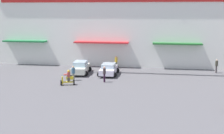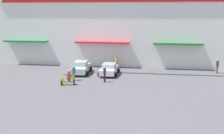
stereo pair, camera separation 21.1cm
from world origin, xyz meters
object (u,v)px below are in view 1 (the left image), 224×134
parked_car_0 (81,67)px  scooter_rider_1 (68,79)px  parked_car_1 (109,69)px  pedestrian_3 (217,65)px  pedestrian_4 (104,73)px  pedestrian_0 (73,72)px  pedestrian_1 (116,61)px

parked_car_0 → scooter_rider_1: (0.08, -5.44, -0.11)m
parked_car_1 → parked_car_0: bearing=176.6°
scooter_rider_1 → pedestrian_3: bearing=27.3°
pedestrian_4 → scooter_rider_1: bearing=-153.6°
pedestrian_0 → pedestrian_1: size_ratio=0.97×
pedestrian_0 → pedestrian_3: size_ratio=0.95×
pedestrian_3 → pedestrian_1: bearing=175.0°
parked_car_0 → parked_car_1: size_ratio=1.08×
pedestrian_0 → pedestrian_4: bearing=-4.1°
pedestrian_0 → scooter_rider_1: bearing=-90.6°
pedestrian_0 → parked_car_1: bearing=44.3°
parked_car_1 → pedestrian_1: pedestrian_1 is taller
parked_car_0 → scooter_rider_1: bearing=-89.1°
pedestrian_1 → scooter_rider_1: bearing=-111.3°
scooter_rider_1 → pedestrian_4: pedestrian_4 is taller
parked_car_1 → pedestrian_3: (12.76, 3.08, 0.27)m
parked_car_0 → pedestrian_1: size_ratio=2.63×
parked_car_1 → pedestrian_4: 3.52m
parked_car_0 → pedestrian_4: pedestrian_4 is taller
parked_car_0 → parked_car_1: 3.45m
scooter_rider_1 → pedestrian_1: bearing=68.7°
parked_car_1 → pedestrian_3: pedestrian_3 is taller
pedestrian_0 → pedestrian_4: size_ratio=0.95×
parked_car_1 → pedestrian_4: size_ratio=2.37×
scooter_rider_1 → pedestrian_0: (0.02, 1.98, 0.25)m
parked_car_1 → pedestrian_0: pedestrian_0 is taller
parked_car_1 → pedestrian_3: bearing=13.6°
parked_car_0 → pedestrian_4: bearing=-46.2°
pedestrian_0 → pedestrian_1: (3.65, 7.43, 0.03)m
pedestrian_1 → pedestrian_3: bearing=-5.0°
pedestrian_1 → pedestrian_4: (-0.19, -7.68, 0.05)m
parked_car_1 → pedestrian_0: (-3.34, -3.26, 0.20)m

